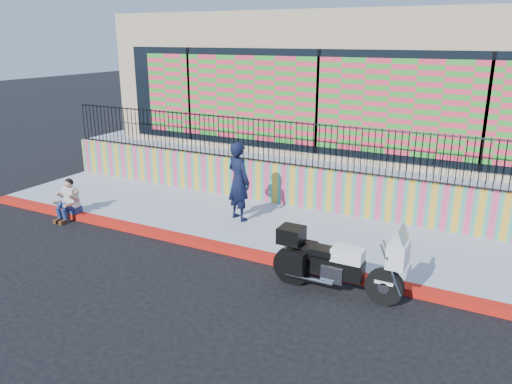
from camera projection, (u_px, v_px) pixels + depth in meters
The scene contains 10 objects.
ground at pixel (244, 256), 10.85m from camera, with size 90.00×90.00×0.00m, color black.
red_curb at pixel (244, 253), 10.82m from camera, with size 16.00×0.30×0.15m, color red.
sidewalk at pixel (276, 228), 12.22m from camera, with size 16.00×3.00×0.15m, color #96A0B4.
mural_wall at pixel (303, 187), 13.38m from camera, with size 16.00×0.20×1.10m, color #EE3E6D.
metal_fence at pixel (304, 145), 13.03m from camera, with size 15.80×0.04×1.20m, color black, non-canonical shape.
elevated_platform at pixel (358, 152), 17.70m from camera, with size 16.00×10.00×1.25m, color #96A0B4.
storefront_building at pixel (361, 77), 16.73m from camera, with size 14.00×8.06×4.00m.
police_motorcycle at pixel (335, 261), 9.13m from camera, with size 2.44×0.81×1.52m.
police_officer at pixel (239, 181), 12.31m from camera, with size 0.72×0.47×1.98m, color black.
seated_man at pixel (67, 204), 12.83m from camera, with size 0.54×0.71×1.06m.
Camera 1 is at (4.89, -8.65, 4.57)m, focal length 35.00 mm.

